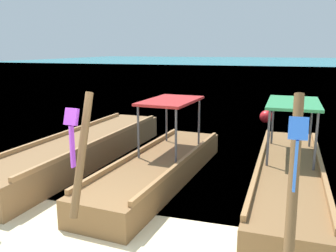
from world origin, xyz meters
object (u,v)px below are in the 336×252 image
mooring_buoy_near (266,117)px  longtail_boat_turquoise_ribbon (82,150)px  longtail_boat_violet_ribbon (159,167)px  longtail_boat_blue_ribbon (289,177)px

mooring_buoy_near → longtail_boat_turquoise_ribbon: bearing=-123.8°
mooring_buoy_near → longtail_boat_violet_ribbon: bearing=-105.9°
longtail_boat_turquoise_ribbon → mooring_buoy_near: bearing=56.2°
longtail_boat_violet_ribbon → longtail_boat_turquoise_ribbon: bearing=164.3°
longtail_boat_turquoise_ribbon → longtail_boat_violet_ribbon: (2.36, -0.66, -0.01)m
mooring_buoy_near → longtail_boat_blue_ribbon: bearing=-84.4°
longtail_boat_violet_ribbon → mooring_buoy_near: longtail_boat_violet_ribbon is taller
longtail_boat_turquoise_ribbon → longtail_boat_violet_ribbon: bearing=-15.7°
longtail_boat_violet_ribbon → longtail_boat_blue_ribbon: (2.77, 0.08, 0.03)m
longtail_boat_turquoise_ribbon → longtail_boat_violet_ribbon: size_ratio=1.28×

